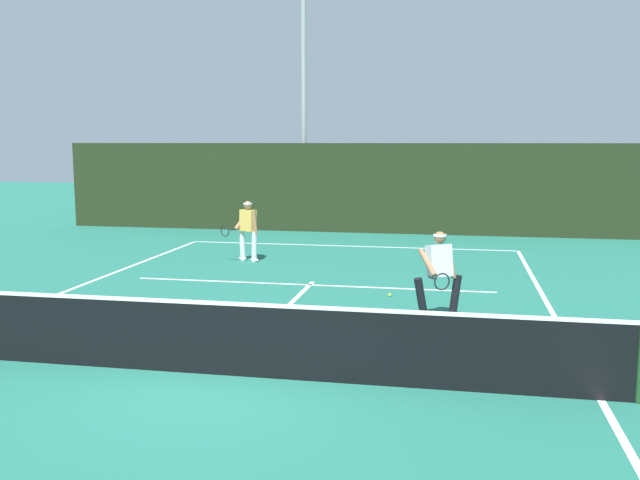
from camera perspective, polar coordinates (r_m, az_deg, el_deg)
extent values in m
plane|color=#206756|center=(9.71, -8.39, -10.89)|extent=(80.00, 80.00, 0.00)
cube|color=white|center=(21.00, 2.43, -0.50)|extent=(9.86, 0.10, 0.01)
cube|color=white|center=(9.37, 22.08, -12.09)|extent=(0.10, 23.78, 0.01)
cube|color=white|center=(15.35, -0.85, -3.70)|extent=(8.03, 0.10, 0.01)
cube|color=white|center=(12.64, -3.54, -6.30)|extent=(0.10, 6.40, 0.01)
cube|color=black|center=(9.56, -8.45, -8.13)|extent=(10.62, 0.02, 0.97)
cube|color=white|center=(9.43, -8.51, -5.15)|extent=(10.62, 0.03, 0.05)
cylinder|color=black|center=(12.58, 11.01, -4.65)|extent=(0.29, 0.25, 0.81)
cylinder|color=black|center=(12.25, 8.33, -4.92)|extent=(0.33, 0.28, 0.81)
ellipsoid|color=white|center=(12.66, 10.97, -6.22)|extent=(0.28, 0.23, 0.09)
ellipsoid|color=white|center=(12.33, 8.29, -6.53)|extent=(0.28, 0.23, 0.09)
cube|color=silver|center=(12.28, 9.76, -1.68)|extent=(0.52, 0.48, 0.59)
cylinder|color=#9E704C|center=(12.40, 10.68, -1.73)|extent=(0.25, 0.21, 0.62)
cylinder|color=#9E704C|center=(12.17, 8.82, -1.87)|extent=(0.37, 0.52, 0.44)
sphere|color=#9E704C|center=(12.22, 9.81, 0.19)|extent=(0.21, 0.21, 0.21)
cylinder|color=white|center=(12.21, 9.81, 0.37)|extent=(0.32, 0.32, 0.04)
cylinder|color=black|center=(11.97, 9.17, -3.09)|extent=(0.16, 0.24, 0.03)
torus|color=black|center=(11.68, 9.98, -3.38)|extent=(0.26, 0.17, 0.29)
cylinder|color=silver|center=(18.32, -5.41, -0.55)|extent=(0.21, 0.20, 0.80)
cylinder|color=silver|center=(18.59, -6.38, -0.43)|extent=(0.23, 0.21, 0.81)
ellipsoid|color=white|center=(18.37, -5.40, -1.64)|extent=(0.28, 0.21, 0.09)
ellipsoid|color=white|center=(18.64, -6.37, -1.51)|extent=(0.28, 0.21, 0.09)
cube|color=#E5B24C|center=(18.36, -5.93, 1.61)|extent=(0.48, 0.39, 0.57)
cylinder|color=#9E704C|center=(18.21, -5.39, 1.49)|extent=(0.19, 0.16, 0.62)
cylinder|color=#9E704C|center=(18.51, -6.47, 1.58)|extent=(0.30, 0.52, 0.47)
sphere|color=#9E704C|center=(18.32, -5.95, 2.87)|extent=(0.21, 0.21, 0.21)
cylinder|color=white|center=(18.32, -5.95, 2.98)|extent=(0.31, 0.31, 0.04)
cylinder|color=black|center=(18.39, -7.09, 0.85)|extent=(0.14, 0.25, 0.03)
torus|color=black|center=(18.14, -7.81, 0.74)|extent=(0.28, 0.14, 0.29)
sphere|color=#D1E033|center=(14.29, 5.75, -4.51)|extent=(0.07, 0.07, 0.07)
cube|color=black|center=(23.95, 3.60, 4.26)|extent=(21.72, 0.12, 3.08)
cylinder|color=#9EA39E|center=(25.14, -1.34, 10.56)|extent=(0.18, 0.18, 8.44)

